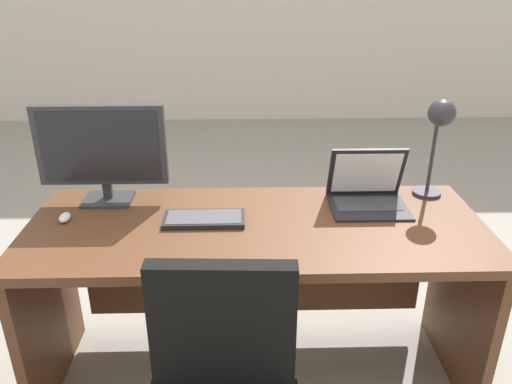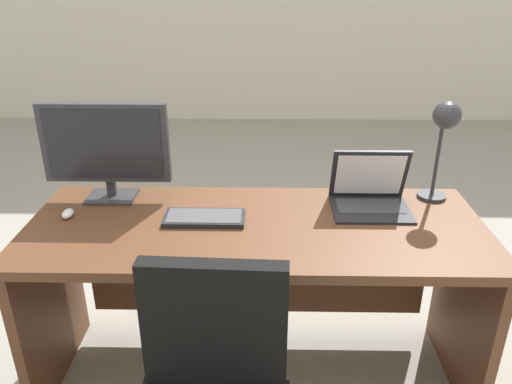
% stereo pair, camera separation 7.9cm
% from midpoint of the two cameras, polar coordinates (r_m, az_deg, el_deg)
% --- Properties ---
extents(ground, '(12.00, 12.00, 0.00)m').
position_cam_midpoint_polar(ground, '(3.61, 1.06, -2.89)').
color(ground, gray).
extents(desk, '(1.76, 0.69, 0.75)m').
position_cam_midpoint_polar(desk, '(2.09, 1.11, -8.19)').
color(desk, '#56331E').
rests_on(desk, ground).
extents(monitor, '(0.52, 0.16, 0.41)m').
position_cam_midpoint_polar(monitor, '(2.14, -15.66, 4.98)').
color(monitor, '#2D2D33').
rests_on(monitor, desk).
extents(laptop, '(0.31, 0.26, 0.24)m').
position_cam_midpoint_polar(laptop, '(2.12, 13.80, 0.31)').
color(laptop, black).
rests_on(laptop, desk).
extents(keyboard, '(0.31, 0.14, 0.02)m').
position_cam_midpoint_polar(keyboard, '(1.97, -4.71, -2.95)').
color(keyboard, black).
rests_on(keyboard, desk).
extents(mouse, '(0.04, 0.07, 0.03)m').
position_cam_midpoint_polar(mouse, '(2.10, -19.52, -2.33)').
color(mouse, silver).
rests_on(mouse, desk).
extents(desk_lamp, '(0.12, 0.14, 0.43)m').
position_cam_midpoint_polar(desk_lamp, '(2.17, 21.53, 6.65)').
color(desk_lamp, '#2D2D33').
rests_on(desk_lamp, desk).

